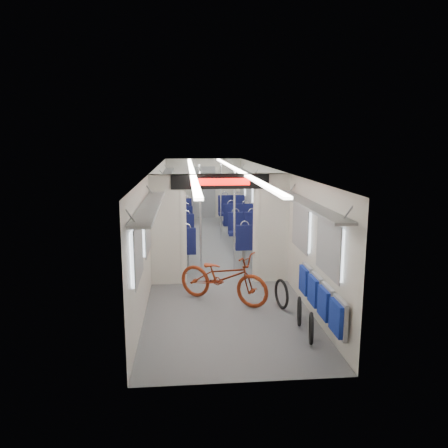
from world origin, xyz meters
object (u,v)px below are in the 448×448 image
bicycle (223,277)px  seat_bay_far_left (179,215)px  bike_hoop_c (281,295)px  stanchion_far_right (221,202)px  bike_hoop_a (311,330)px  seat_bay_near_left (177,238)px  stanchion_near_right (234,222)px  stanchion_near_left (201,223)px  seat_bay_near_right (248,234)px  flip_bench (320,297)px  bike_hoop_b (299,313)px  stanchion_far_left (200,205)px  seat_bay_far_right (235,213)px

bicycle → seat_bay_far_left: (-0.90, 6.78, 0.05)m
bike_hoop_c → stanchion_far_right: (-0.63, 5.68, 0.91)m
bike_hoop_a → seat_bay_near_left: size_ratio=0.24×
stanchion_near_right → stanchion_near_left: bearing=-175.5°
seat_bay_near_right → seat_bay_far_left: seat_bay_near_right is taller
flip_bench → bike_hoop_b: size_ratio=4.39×
flip_bench → bike_hoop_b: (-0.25, 0.27, -0.36)m
bicycle → seat_bay_far_left: seat_bay_far_left is taller
bike_hoop_a → stanchion_near_right: bearing=100.6°
stanchion_near_left → stanchion_near_right: same height
stanchion_near_left → bike_hoop_c: bearing=-60.1°
seat_bay_near_right → seat_bay_far_left: bearing=119.2°
bike_hoop_a → stanchion_far_left: bearing=102.0°
flip_bench → stanchion_far_right: size_ratio=0.92×
bike_hoop_a → stanchion_near_right: stanchion_near_right is taller
stanchion_near_left → stanchion_far_right: size_ratio=1.00×
flip_bench → seat_bay_far_right: (-0.42, 8.11, -0.01)m
bike_hoop_b → stanchion_near_left: (-1.48, 3.11, 0.93)m
seat_bay_far_right → stanchion_far_right: bearing=-112.6°
bike_hoop_a → seat_bay_near_left: 5.43m
seat_bay_far_right → stanchion_far_left: (-1.23, -1.90, 0.58)m
bike_hoop_a → bike_hoop_b: size_ratio=1.00×
flip_bench → bike_hoop_c: flip_bench is taller
flip_bench → seat_bay_near_left: (-2.29, 4.62, -0.04)m
seat_bay_far_right → stanchion_near_right: stanchion_near_right is taller
bike_hoop_b → seat_bay_far_left: bearing=104.4°
seat_bay_near_left → stanchion_near_right: stanchion_near_right is taller
bike_hoop_a → stanchion_near_left: bearing=111.5°
stanchion_near_left → stanchion_far_left: bearing=88.4°
stanchion_far_left → flip_bench: bearing=-75.1°
bike_hoop_a → stanchion_near_left: (-1.49, 3.77, 0.93)m
bicycle → flip_bench: bicycle is taller
seat_bay_far_right → seat_bay_near_left: bearing=-118.2°
bicycle → flip_bench: bearing=-102.9°
bicycle → seat_bay_near_left: seat_bay_near_left is taller
bike_hoop_c → seat_bay_far_right: seat_bay_far_right is taller
flip_bench → bike_hoop_a: size_ratio=4.38×
seat_bay_far_left → stanchion_far_left: stanchion_far_left is taller
flip_bench → seat_bay_near_left: 5.16m
seat_bay_near_right → seat_bay_far_right: seat_bay_far_right is taller
stanchion_far_right → bicycle: bearing=-94.2°
stanchion_far_left → stanchion_far_right: 0.81m
bike_hoop_c → seat_bay_far_left: bearing=104.8°
bike_hoop_b → stanchion_far_right: 6.54m
bicycle → bike_hoop_c: 1.12m
stanchion_near_right → bicycle: bearing=-102.2°
bike_hoop_c → stanchion_near_left: (-1.35, 2.36, 0.91)m
bike_hoop_a → seat_bay_near_left: (-2.04, 5.02, 0.32)m
flip_bench → seat_bay_near_right: (-0.42, 4.89, -0.04)m
flip_bench → bike_hoop_c: 1.14m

